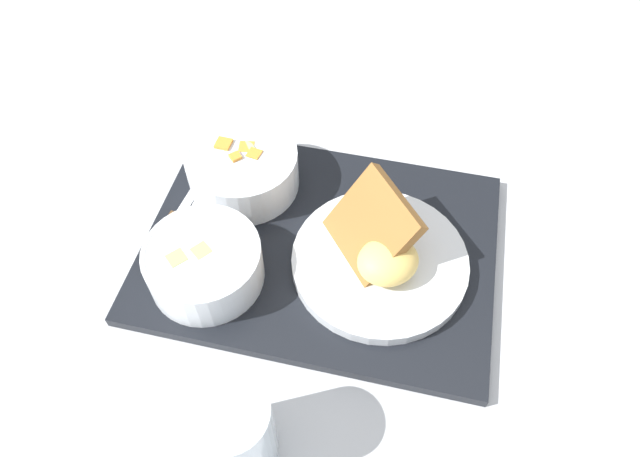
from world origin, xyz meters
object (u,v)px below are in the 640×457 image
plate_main (380,257)px  bowl_soup (204,262)px  spoon (198,221)px  knife (169,229)px  glass_water (236,433)px  bowl_salad (243,167)px

plate_main → bowl_soup: bearing=-165.7°
bowl_soup → plate_main: plate_main is taller
spoon → plate_main: bearing=-89.7°
knife → plate_main: bearing=-81.7°
bowl_soup → spoon: (-0.03, 0.07, -0.03)m
plate_main → glass_water: bearing=-115.7°
spoon → bowl_salad: bearing=-23.7°
bowl_salad → glass_water: size_ratio=1.30×
bowl_salad → bowl_soup: (-0.01, -0.15, -0.00)m
bowl_soup → knife: 0.09m
bowl_soup → knife: bowl_soup is taller
bowl_salad → knife: bowl_salad is taller
bowl_soup → glass_water: 0.20m
knife → spoon: (0.03, 0.02, -0.00)m
bowl_soup → plate_main: size_ratio=0.64×
bowl_soup → knife: (-0.07, 0.06, -0.03)m
knife → glass_water: glass_water is taller
plate_main → knife: bearing=178.8°
bowl_soup → spoon: size_ratio=0.95×
knife → glass_water: size_ratio=1.61×
bowl_salad → glass_water: bearing=-76.7°
bowl_salad → spoon: bearing=-119.9°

